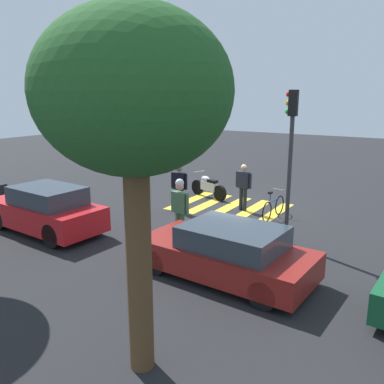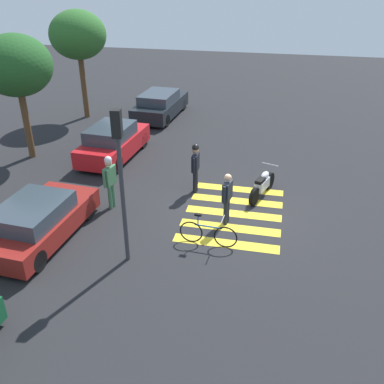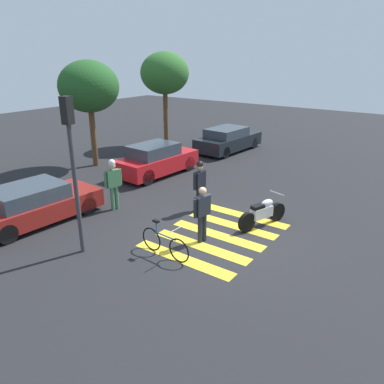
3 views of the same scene
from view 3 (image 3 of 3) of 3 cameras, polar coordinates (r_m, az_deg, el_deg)
ground_plane at (r=11.81m, az=3.92°, el=-6.56°), size 60.00×60.00×0.00m
police_motorcycle at (r=12.40m, az=10.73°, el=-3.18°), size 1.98×0.89×1.04m
leaning_bicycle at (r=10.49m, az=-4.21°, el=-7.86°), size 0.46×1.75×1.01m
officer_on_foot at (r=10.98m, az=1.59°, el=-2.90°), size 0.68×0.29×1.74m
officer_by_motorcycle at (r=13.17m, az=1.19°, el=1.55°), size 0.69×0.25×1.86m
pedestrian_bystander at (r=13.55m, az=-11.97°, el=1.74°), size 0.69×0.30×1.89m
crosswalk_stripes at (r=11.81m, az=3.92°, el=-6.55°), size 4.05×3.20×0.01m
car_maroon_wagon at (r=13.56m, az=-23.02°, el=-1.70°), size 4.29×2.17×1.29m
car_red_convertible at (r=17.44m, az=-5.51°, el=4.90°), size 4.16×1.99×1.48m
car_black_suv at (r=21.88m, az=5.53°, el=7.98°), size 4.52×2.14×1.37m
traffic_light_pole at (r=10.28m, az=-17.85°, el=5.77°), size 0.34×0.27×4.36m
street_tree_far at (r=18.99m, az=-15.51°, el=15.22°), size 2.86×2.86×5.10m
street_tree_end at (r=22.95m, az=-4.20°, el=17.62°), size 2.85×2.85×5.48m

